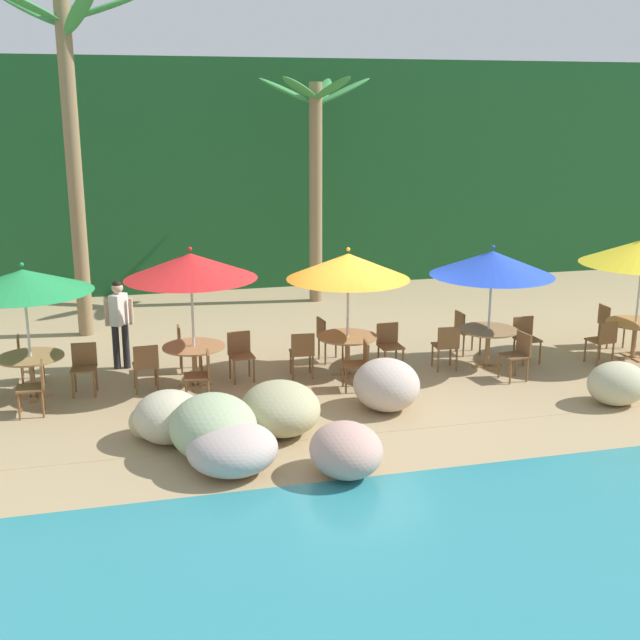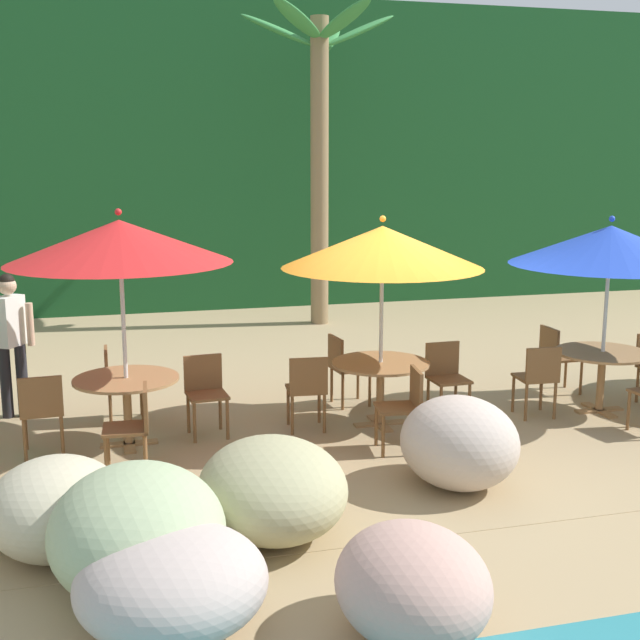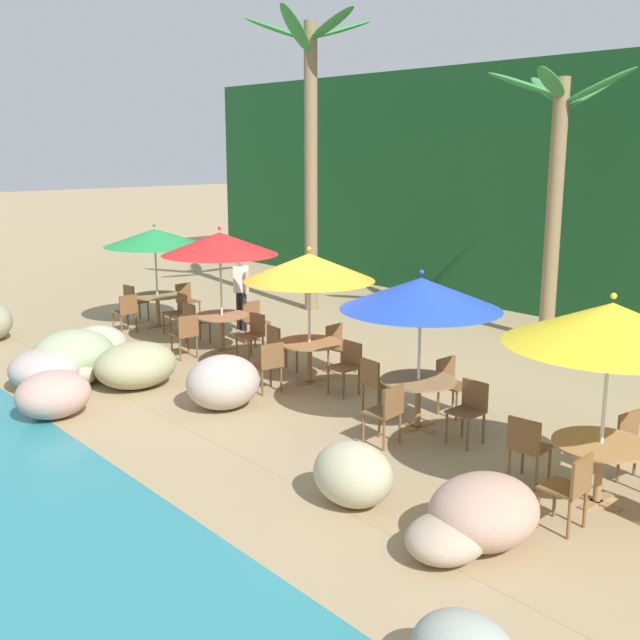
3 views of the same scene
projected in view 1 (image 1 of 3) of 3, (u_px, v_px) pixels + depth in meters
The scene contains 33 objects.
ground_plane at pixel (360, 377), 14.88m from camera, with size 120.00×120.00×0.00m, color tan.
terrace_deck at pixel (360, 376), 14.88m from camera, with size 18.00×5.20×0.01m.
foliage_backdrop at pixel (267, 173), 22.55m from camera, with size 28.00×2.40×6.00m.
rock_seawall at pixel (340, 414), 12.05m from camera, with size 14.47×3.35×0.90m.
umbrella_green at pixel (23, 281), 13.31m from camera, with size 2.26×2.26×2.34m.
dining_table_green at pixel (31, 363), 13.67m from camera, with size 1.10×1.10×0.74m.
chair_green_seaward at pixel (84, 365), 13.92m from camera, with size 0.45×0.46×0.87m.
chair_green_inland at pixel (26, 355), 14.44m from camera, with size 0.46×0.46×0.87m.
chair_green_right at pixel (36, 384), 12.94m from camera, with size 0.45×0.44×0.87m.
umbrella_red at pixel (191, 266), 13.85m from camera, with size 2.29×2.29×2.50m.
dining_table_red at pixel (194, 353), 14.25m from camera, with size 1.10×1.10×0.74m.
chair_red_seaward at pixel (240, 352), 14.62m from camera, with size 0.45×0.46×0.87m.
chair_red_inland at pixel (185, 345), 15.05m from camera, with size 0.43×0.42×0.87m.
chair_red_left at pixel (146, 364), 13.95m from camera, with size 0.44×0.45×0.87m.
chair_red_right at pixel (202, 373), 13.48m from camera, with size 0.45×0.44×0.87m.
umbrella_orange at pixel (348, 266), 14.49m from camera, with size 2.23×2.23×2.38m.
dining_table_orange at pixel (347, 342), 14.86m from camera, with size 1.10×1.10×0.74m.
chair_orange_seaward at pixel (389, 343), 15.19m from camera, with size 0.43×0.44×0.87m.
chair_orange_inland at pixel (326, 336), 15.62m from camera, with size 0.47×0.46×0.87m.
chair_orange_left at pixel (302, 351), 14.67m from camera, with size 0.46×0.47×0.87m.
chair_orange_right at pixel (360, 362), 14.08m from camera, with size 0.48×0.47×0.87m.
umbrella_blue at pixel (492, 263), 14.95m from camera, with size 2.30×2.30×2.34m.
dining_table_blue at pixel (488, 335), 15.31m from camera, with size 1.10×1.10×0.74m.
chair_blue_seaward at pixel (525, 336), 15.65m from camera, with size 0.44×0.44×0.87m.
chair_blue_inland at pixel (464, 329), 16.11m from camera, with size 0.43×0.43×0.87m.
chair_blue_left at pixel (447, 344), 15.10m from camera, with size 0.45×0.45×0.87m.
chair_blue_right at pixel (518, 352), 14.60m from camera, with size 0.48×0.47×0.87m.
dining_table_yellow at pixel (635, 328), 15.81m from camera, with size 1.10×1.10×0.74m.
chair_yellow_inland at pixel (608, 322), 16.63m from camera, with size 0.46×0.45×0.87m.
chair_yellow_left at pixel (603, 339), 15.44m from camera, with size 0.48×0.49×0.87m.
palm_tree_nearest at pixel (71, 120), 16.48m from camera, with size 3.06×3.12×7.06m.
palm_tree_second at pixel (316, 157), 19.76m from camera, with size 2.83×2.85×5.53m.
waiter_in_white at pixel (119, 318), 15.11m from camera, with size 0.52×0.39×1.70m.
Camera 1 is at (-4.16, -13.51, 4.83)m, focal length 45.58 mm.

